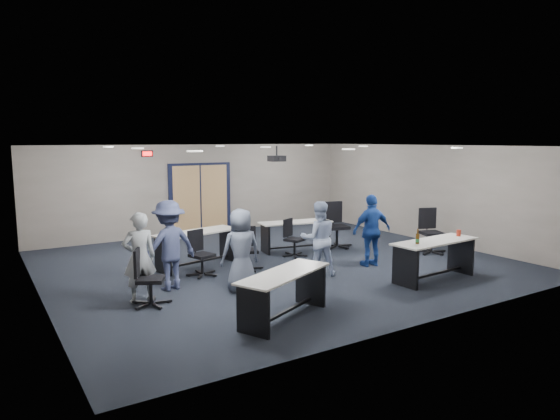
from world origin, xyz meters
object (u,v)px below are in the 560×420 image
table_front_right (435,252)px  chair_back_b (248,249)px  table_back_right (295,231)px  person_gray (139,257)px  table_front_left (284,287)px  table_back_left (197,243)px  person_lightblue (319,239)px  chair_loose_right (432,231)px  person_navy (372,230)px  chair_loose_left (150,277)px  chair_back_a (202,253)px  chair_back_d (337,225)px  person_plaid (241,250)px  person_back (169,245)px  chair_back_c (295,238)px

table_front_right → chair_back_b: bearing=133.3°
table_back_right → person_gray: bearing=-146.7°
table_front_left → chair_back_b: chair_back_b is taller
table_back_left → person_lightblue: bearing=-59.1°
chair_loose_right → person_navy: size_ratio=0.69×
chair_back_b → person_lightblue: person_lightblue is taller
person_navy → person_lightblue: bearing=8.9°
chair_loose_right → person_gray: (-7.32, 0.12, 0.24)m
table_back_right → person_gray: size_ratio=1.22×
chair_loose_left → table_back_left: bearing=-12.6°
chair_back_b → person_gray: 2.80m
chair_back_a → person_navy: person_navy is taller
table_front_left → chair_back_b: (0.95, 2.96, -0.05)m
table_back_right → chair_back_a: chair_back_a is taller
table_back_right → chair_back_d: chair_back_d is taller
person_plaid → chair_back_b: bearing=-119.1°
person_plaid → person_lightblue: size_ratio=1.00×
table_back_left → chair_back_b: chair_back_b is taller
person_navy → person_back: 4.55m
person_gray → person_navy: size_ratio=0.98×
table_back_left → table_back_right: table_back_left is taller
person_lightblue → person_back: 3.08m
person_lightblue → person_navy: size_ratio=0.97×
table_back_right → chair_back_b: (-1.97, -1.08, -0.05)m
table_front_right → table_back_right: 3.87m
table_back_right → chair_back_d: bearing=-4.3°
chair_back_c → chair_back_d: bearing=-15.8°
table_front_right → chair_back_a: table_front_right is taller
table_front_right → person_back: size_ratio=1.19×
person_plaid → person_back: size_ratio=0.92×
table_back_left → person_lightblue: (1.89, -2.02, 0.24)m
table_front_right → chair_back_c: 3.46m
chair_back_c → person_gray: size_ratio=0.57×
chair_back_b → chair_back_d: size_ratio=0.78×
chair_back_b → person_plaid: (-0.83, -1.27, 0.32)m
chair_back_a → person_navy: size_ratio=0.59×
table_front_left → person_gray: person_gray is taller
chair_back_d → chair_back_a: bearing=-157.6°
table_front_right → person_gray: size_ratio=1.28×
table_back_right → chair_loose_right: bearing=-27.4°
chair_loose_left → chair_loose_right: (7.24, 0.20, 0.06)m
chair_back_a → person_gray: bearing=-166.0°
chair_back_a → table_front_right: bearing=-52.8°
chair_back_d → chair_loose_left: 5.99m
person_gray → person_back: bearing=-146.4°
person_lightblue → table_front_right: bearing=163.1°
table_front_left → chair_back_d: (4.05, 3.76, 0.08)m
table_back_right → chair_loose_right: size_ratio=1.72×
chair_back_b → table_front_right: bearing=-22.3°
table_front_right → chair_back_b: (-2.87, 2.67, -0.10)m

